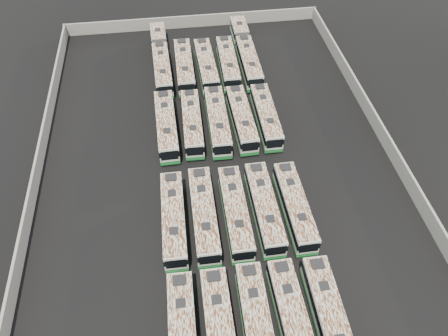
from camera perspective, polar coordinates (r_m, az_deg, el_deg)
ground at (r=54.74m, az=-0.58°, el=-0.72°), size 140.00×140.00×0.00m
perimeter_wall at (r=53.93m, az=-0.59°, el=0.07°), size 45.20×73.20×2.20m
bus_front_left at (r=41.96m, az=-0.50°, el=-20.81°), size 2.59×11.87×3.34m
bus_front_center at (r=42.36m, az=4.31°, el=-19.87°), size 2.72×11.71×3.29m
bus_front_right at (r=42.91m, az=8.97°, el=-19.14°), size 2.58×11.61×3.26m
bus_front_far_right at (r=43.63m, az=13.58°, el=-18.54°), size 2.65×11.71×3.29m
bus_midfront_far_left at (r=48.52m, az=-6.58°, el=-6.64°), size 2.67×11.71×3.29m
bus_midfront_left at (r=48.56m, az=-2.64°, el=-6.12°), size 2.60×11.92×3.36m
bus_midfront_center at (r=48.76m, az=1.50°, el=-5.83°), size 2.52×11.69×3.29m
bus_midfront_right at (r=49.32m, az=5.28°, el=-5.23°), size 2.55×11.73×3.30m
bus_midfront_far_right at (r=49.92m, az=9.20°, el=-5.00°), size 2.52×11.48×3.23m
bus_midback_far_left at (r=59.04m, az=-7.52°, el=5.49°), size 2.74×12.01×3.37m
bus_midback_left at (r=59.20m, az=-4.18°, el=5.87°), size 2.71×11.54×3.24m
bus_midback_center at (r=59.26m, az=-0.85°, el=6.16°), size 2.76×12.03×3.38m
bus_midback_right at (r=59.72m, az=2.32°, el=6.44°), size 2.71×11.71×3.28m
bus_midback_far_right at (r=60.35m, az=5.49°, el=6.72°), size 2.55×11.54×3.24m
bus_back_far_left at (r=72.14m, az=-8.22°, el=13.99°), size 2.90×18.04×3.26m
bus_back_left at (r=69.65m, az=-5.19°, el=13.03°), size 2.65×12.03×3.38m
bus_back_center at (r=69.66m, az=-2.34°, el=13.17°), size 2.75×11.89×3.34m
bus_back_right at (r=70.20m, az=0.50°, el=13.50°), size 2.78×11.86×3.33m
bus_back_far_right at (r=73.13m, az=2.84°, el=14.96°), size 2.64×18.32×3.32m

